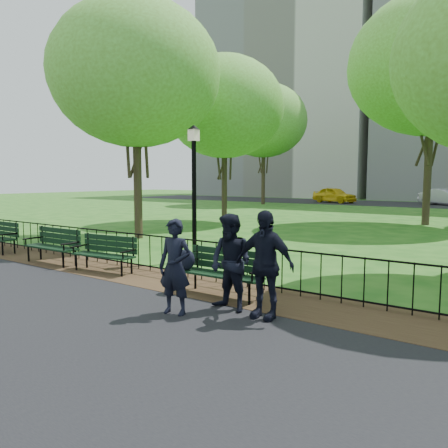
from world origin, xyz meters
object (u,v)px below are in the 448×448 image
Objects in this scene: tree_near_w at (136,74)px; person_right at (264,264)px; tree_far_w at (264,120)px; park_bench_left_b at (54,242)px; person_left at (175,267)px; tree_far_c at (433,64)px; park_bench_main at (208,264)px; person_mid at (231,263)px; lamppost at (194,188)px; tree_mid_w at (224,107)px; taxi at (334,195)px; sedan_silver at (445,197)px; park_bench_left_a at (106,250)px.

tree_near_w is 11.54m from person_right.
tree_near_w is 0.84× the size of tree_far_w.
tree_far_w reaches higher than park_bench_left_b.
tree_near_w is at bearing 127.61° from person_left.
park_bench_main is at bearing -92.65° from tree_far_c.
tree_far_c is 18.28m from person_mid.
lamppost is at bearing 40.41° from park_bench_left_b.
person_mid reaches higher than park_bench_main.
tree_mid_w reaches higher than person_right.
tree_mid_w is at bearing -155.50° from taxi.
taxi reaches higher than sedan_silver.
tree_near_w is at bearing -82.46° from tree_mid_w.
person_left is at bearing -91.41° from tree_far_c.
lamppost is at bearing 63.38° from park_bench_left_a.
tree_far_w reaches higher than tree_near_w.
tree_far_c is at bearing 55.60° from tree_near_w.
taxi is (-6.97, 32.27, 0.19)m from park_bench_left_a.
tree_far_c is 1.05× the size of tree_far_w.
person_right is at bearing -87.09° from tree_far_c.
tree_mid_w is 5.09× the size of person_mid.
park_bench_left_a is at bearing 144.64° from person_left.
park_bench_main is 10.20m from tree_near_w.
person_right is (0.86, -16.99, -6.71)m from tree_far_c.
person_right is at bearing -59.45° from tree_far_w.
park_bench_left_b is (-5.21, 0.09, -0.02)m from park_bench_main.
park_bench_left_b is 28.74m from tree_far_w.
sedan_silver is (5.90, 29.34, -5.35)m from tree_near_w.
sedan_silver is (-2.17, 34.84, -0.13)m from person_mid.
tree_far_c is 6.62× the size of person_mid.
taxi is at bearing 106.78° from park_bench_main.
person_mid is (4.24, -0.82, 0.29)m from park_bench_left_a.
tree_far_w is 16.62m from sedan_silver.
park_bench_main is at bearing 154.49° from person_mid.
person_right is (0.65, -0.00, 0.05)m from person_mid.
park_bench_left_a is at bearing -67.65° from tree_mid_w.
tree_near_w is (-1.89, 4.79, 5.47)m from park_bench_left_b.
park_bench_left_b is 0.43× the size of sedan_silver.
sedan_silver is at bearing 73.15° from tree_mid_w.
person_left is 0.96× the size of person_mid.
lamppost is at bearing -158.10° from sedan_silver.
park_bench_left_b is 32.76m from taxi.
park_bench_main is at bearing -144.13° from taxi.
tree_near_w is 2.07× the size of sedan_silver.
person_left is 0.38× the size of sedan_silver.
park_bench_left_a is at bearing 2.69° from park_bench_left_b.
park_bench_left_a is 0.96× the size of park_bench_left_b.
tree_mid_w is (-4.75, 11.54, 5.29)m from park_bench_left_a.
tree_far_c is (5.97, 16.27, 7.02)m from park_bench_left_b.
person_right is (6.84, -0.72, 0.30)m from park_bench_left_b.
park_bench_main is at bearing -34.50° from tree_near_w.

